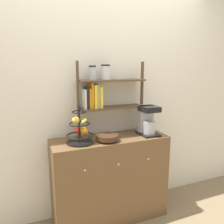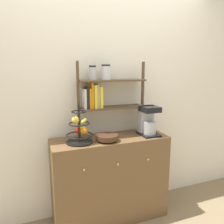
{
  "view_description": "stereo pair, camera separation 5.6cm",
  "coord_description": "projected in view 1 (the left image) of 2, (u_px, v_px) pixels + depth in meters",
  "views": [
    {
      "loc": [
        -0.78,
        -1.77,
        1.58
      ],
      "look_at": [
        0.02,
        0.2,
        1.16
      ],
      "focal_mm": 35.0,
      "sensor_mm": 36.0,
      "label": 1
    },
    {
      "loc": [
        -0.73,
        -1.79,
        1.58
      ],
      "look_at": [
        0.02,
        0.2,
        1.16
      ],
      "focal_mm": 35.0,
      "sensor_mm": 36.0,
      "label": 2
    }
  ],
  "objects": [
    {
      "name": "shelf_hutch",
      "position": [
        103.0,
        92.0,
        2.22
      ],
      "size": [
        0.74,
        0.2,
        0.76
      ],
      "color": "brown",
      "rests_on": "sideboard"
    },
    {
      "name": "coffee_maker",
      "position": [
        147.0,
        120.0,
        2.32
      ],
      "size": [
        0.18,
        0.24,
        0.31
      ],
      "color": "black",
      "rests_on": "sideboard"
    },
    {
      "name": "wall_back",
      "position": [
        102.0,
        96.0,
        2.35
      ],
      "size": [
        7.0,
        0.05,
        2.6
      ],
      "primitive_type": "cube",
      "color": "silver",
      "rests_on": "ground_plane"
    },
    {
      "name": "fruit_stand",
      "position": [
        80.0,
        130.0,
        2.05
      ],
      "size": [
        0.25,
        0.25,
        0.36
      ],
      "color": "black",
      "rests_on": "sideboard"
    },
    {
      "name": "sideboard",
      "position": [
        110.0,
        179.0,
        2.29
      ],
      "size": [
        1.19,
        0.42,
        0.9
      ],
      "color": "brown",
      "rests_on": "ground_plane"
    },
    {
      "name": "wooden_bowl",
      "position": [
        107.0,
        137.0,
        2.11
      ],
      "size": [
        0.22,
        0.22,
        0.06
      ],
      "color": "#422819",
      "rests_on": "sideboard"
    }
  ]
}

